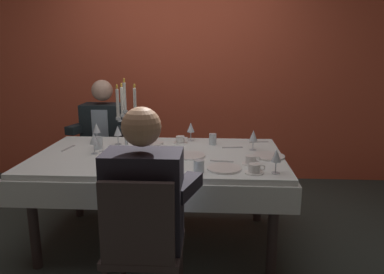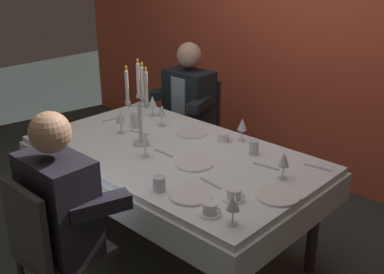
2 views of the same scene
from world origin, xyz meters
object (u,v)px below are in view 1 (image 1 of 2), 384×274
(dinner_plate_1, at_px, (269,156))
(dining_table, at_px, (159,168))
(candelabra, at_px, (126,122))
(seated_diner_0, at_px, (104,130))
(coffee_cup_1, at_px, (180,140))
(dinner_plate_3, at_px, (189,155))
(dinner_plate_2, at_px, (150,143))
(wine_glass_1, at_px, (94,139))
(coffee_cup_2, at_px, (251,160))
(wine_glass_5, at_px, (118,131))
(wine_glass_4, at_px, (276,156))
(wine_glass_6, at_px, (96,128))
(water_tumbler_2, at_px, (213,139))
(seated_diner_1, at_px, (143,199))
(wine_glass_3, at_px, (253,136))
(dinner_plate_0, at_px, (224,168))
(wine_glass_2, at_px, (191,128))
(coffee_cup_0, at_px, (254,169))
(water_tumbler_0, at_px, (98,143))
(wine_glass_0, at_px, (146,145))
(water_tumbler_1, at_px, (199,166))

(dinner_plate_1, bearing_deg, dining_table, 177.24)
(candelabra, relative_size, seated_diner_0, 0.47)
(coffee_cup_1, bearing_deg, dinner_plate_3, -75.61)
(dinner_plate_2, height_order, wine_glass_1, wine_glass_1)
(candelabra, xyz_separation_m, coffee_cup_2, (0.92, -0.15, -0.24))
(wine_glass_5, bearing_deg, wine_glass_4, -29.47)
(wine_glass_6, bearing_deg, coffee_cup_2, -24.89)
(water_tumbler_2, distance_m, seated_diner_1, 1.26)
(wine_glass_3, bearing_deg, wine_glass_6, 170.70)
(dinner_plate_0, distance_m, dinner_plate_3, 0.39)
(candelabra, bearing_deg, dinner_plate_0, -21.42)
(dinner_plate_1, height_order, wine_glass_4, wine_glass_4)
(candelabra, xyz_separation_m, wine_glass_2, (0.45, 0.52, -0.15))
(wine_glass_4, height_order, coffee_cup_0, wine_glass_4)
(wine_glass_3, bearing_deg, water_tumbler_0, -178.48)
(wine_glass_1, xyz_separation_m, water_tumbler_0, (-0.02, 0.15, -0.06))
(candelabra, bearing_deg, wine_glass_1, 170.73)
(wine_glass_6, relative_size, water_tumbler_0, 1.64)
(coffee_cup_1, xyz_separation_m, seated_diner_1, (-0.09, -1.24, -0.03))
(wine_glass_3, bearing_deg, wine_glass_2, 150.65)
(dinner_plate_1, bearing_deg, wine_glass_3, 116.82)
(wine_glass_2, xyz_separation_m, wine_glass_6, (-0.82, -0.07, 0.00))
(dinner_plate_1, relative_size, wine_glass_6, 1.48)
(wine_glass_0, bearing_deg, coffee_cup_2, -3.25)
(coffee_cup_0, height_order, seated_diner_1, seated_diner_1)
(wine_glass_4, bearing_deg, dinner_plate_3, 148.43)
(water_tumbler_1, xyz_separation_m, coffee_cup_1, (-0.19, 0.78, -0.01))
(wine_glass_1, height_order, wine_glass_3, same)
(dinner_plate_3, height_order, coffee_cup_0, coffee_cup_0)
(wine_glass_4, relative_size, seated_diner_0, 0.13)
(coffee_cup_2, height_order, seated_diner_1, seated_diner_1)
(wine_glass_6, relative_size, coffee_cup_1, 1.24)
(dinner_plate_1, xyz_separation_m, dinner_plate_3, (-0.60, -0.01, 0.00))
(dinner_plate_2, distance_m, water_tumbler_1, 0.86)
(dinner_plate_1, xyz_separation_m, wine_glass_6, (-1.44, 0.42, 0.11))
(dinner_plate_1, height_order, dinner_plate_2, same)
(dinner_plate_1, bearing_deg, candelabra, -178.38)
(dinner_plate_3, relative_size, wine_glass_5, 1.44)
(wine_glass_4, relative_size, water_tumbler_0, 1.64)
(wine_glass_6, distance_m, water_tumbler_1, 1.23)
(water_tumbler_1, distance_m, seated_diner_1, 0.54)
(dinner_plate_3, relative_size, coffee_cup_1, 1.79)
(coffee_cup_1, bearing_deg, dinner_plate_1, -29.29)
(dinner_plate_0, relative_size, water_tumbler_1, 2.80)
(wine_glass_1, xyz_separation_m, wine_glass_6, (-0.11, 0.40, 0.00))
(dinner_plate_1, xyz_separation_m, coffee_cup_0, (-0.15, -0.38, 0.02))
(wine_glass_2, height_order, water_tumbler_1, wine_glass_2)
(seated_diner_0, bearing_deg, wine_glass_2, -25.76)
(seated_diner_0, bearing_deg, coffee_cup_1, -32.81)
(water_tumbler_0, bearing_deg, dinner_plate_2, 25.65)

